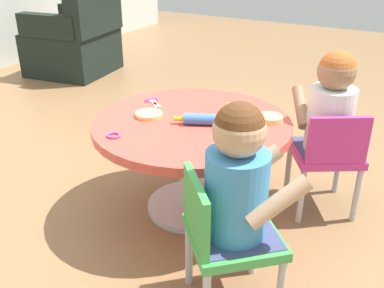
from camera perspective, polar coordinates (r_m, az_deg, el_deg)
name	(u,v)px	position (r m, az deg, el deg)	size (l,w,h in m)	color
ground_plane	(192,208)	(2.22, 0.00, -8.28)	(10.00, 10.00, 0.00)	olive
craft_table	(192,142)	(2.04, 0.00, 0.22)	(0.91, 0.91, 0.47)	silver
child_chair_left	(224,236)	(1.54, 4.22, -11.84)	(0.42, 0.42, 0.54)	#B7B7BC
seated_child_left	(238,177)	(1.42, 6.05, -4.35)	(0.43, 0.44, 0.51)	#3F4772
child_chair_right	(327,155)	(2.15, 17.17, -1.33)	(0.41, 0.41, 0.54)	#B7B7BC
seated_child_right	(331,106)	(2.09, 17.64, 4.69)	(0.44, 0.41, 0.51)	#3F4772
armchair_dark	(76,41)	(4.44, -14.84, 12.80)	(0.81, 0.82, 0.85)	black
rolling_pin	(200,119)	(1.94, 1.00, 3.23)	(0.12, 0.22, 0.05)	#3F72CC
craft_scissors	(153,102)	(2.22, -5.11, 5.50)	(0.12, 0.14, 0.01)	silver
playdough_blob_0	(149,114)	(2.05, -5.62, 3.84)	(0.13, 0.13, 0.02)	#F2CC72
playdough_blob_1	(270,118)	(2.03, 10.11, 3.35)	(0.11, 0.11, 0.02)	#F2CC72
cookie_cutter_0	(232,105)	(2.18, 5.19, 5.10)	(0.06, 0.06, 0.01)	orange
cookie_cutter_1	(225,137)	(1.82, 4.29, 0.93)	(0.07, 0.07, 0.01)	#D83FA5
cookie_cutter_2	(113,135)	(1.86, -10.18, 1.12)	(0.06, 0.06, 0.01)	#D83FA5
cookie_cutter_3	(245,126)	(1.94, 6.86, 2.40)	(0.06, 0.06, 0.01)	#3F99D8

